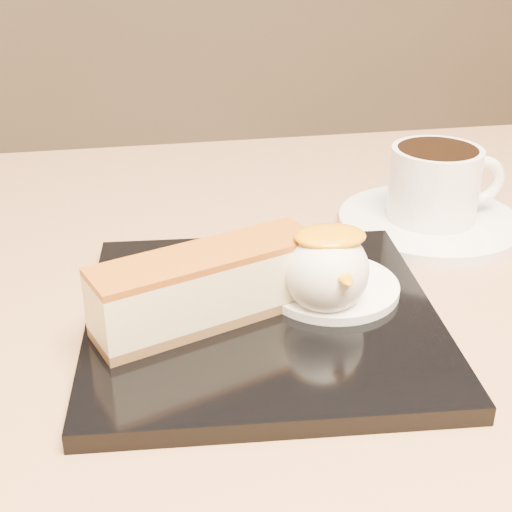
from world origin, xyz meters
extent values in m
cube|color=#935C35|center=(0.00, 0.00, 0.70)|extent=(0.80, 0.80, 0.04)
cube|color=black|center=(-0.02, 0.01, 0.73)|extent=(0.24, 0.24, 0.01)
cube|color=brown|center=(-0.06, 0.01, 0.74)|extent=(0.15, 0.09, 0.01)
cube|color=#FFEBA6|center=(-0.06, 0.01, 0.76)|extent=(0.15, 0.09, 0.04)
cube|color=#8B3C0F|center=(-0.06, 0.01, 0.78)|extent=(0.15, 0.09, 0.00)
cylinder|color=white|center=(0.03, 0.03, 0.73)|extent=(0.09, 0.09, 0.01)
sphere|color=white|center=(0.02, 0.01, 0.76)|extent=(0.05, 0.05, 0.05)
ellipsoid|color=orange|center=(0.02, 0.01, 0.78)|extent=(0.05, 0.03, 0.01)
ellipsoid|color=#2A8137|center=(0.00, 0.05, 0.74)|extent=(0.02, 0.01, 0.00)
ellipsoid|color=#2A8137|center=(0.01, 0.05, 0.74)|extent=(0.02, 0.02, 0.00)
ellipsoid|color=#2A8137|center=(-0.01, 0.05, 0.74)|extent=(0.01, 0.02, 0.00)
cylinder|color=white|center=(0.14, 0.13, 0.72)|extent=(0.15, 0.15, 0.01)
cylinder|color=white|center=(0.14, 0.13, 0.76)|extent=(0.07, 0.07, 0.06)
cylinder|color=black|center=(0.14, 0.13, 0.79)|extent=(0.06, 0.06, 0.00)
torus|color=white|center=(0.18, 0.13, 0.76)|extent=(0.04, 0.01, 0.04)
camera|label=1|loc=(-0.10, -0.37, 0.97)|focal=50.00mm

